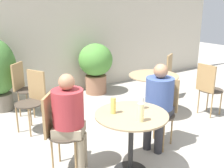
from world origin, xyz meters
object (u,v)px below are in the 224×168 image
bistro_chair_3 (208,85)px  bistro_chair_5 (23,84)px  seated_person_1 (70,115)px  cafe_table_far (153,83)px  bistro_chair_4 (165,72)px  beer_glass_1 (113,105)px  beer_glass_2 (141,112)px  bistro_chair_0 (163,106)px  potted_plant_1 (96,64)px  cafe_table_near (131,127)px  beer_glass_0 (142,103)px  bistro_chair_1 (57,126)px  bistro_chair_2 (33,95)px  seated_person_0 (159,100)px

bistro_chair_3 → bistro_chair_5: (-2.71, 1.86, 0.00)m
seated_person_1 → cafe_table_far: bearing=-31.4°
bistro_chair_4 → beer_glass_1: bearing=3.0°
bistro_chair_5 → beer_glass_2: same height
cafe_table_far → bistro_chair_0: size_ratio=0.91×
seated_person_1 → bistro_chair_4: bearing=-26.8°
beer_glass_1 → potted_plant_1: bearing=64.1°
cafe_table_far → cafe_table_near: bearing=-139.9°
bistro_chair_0 → bistro_chair_4: (1.38, 1.39, 0.00)m
bistro_chair_5 → beer_glass_0: bistro_chair_5 is taller
bistro_chair_1 → bistro_chair_5: (0.13, 1.93, 0.00)m
cafe_table_near → potted_plant_1: size_ratio=0.74×
cafe_table_far → bistro_chair_5: bistro_chair_5 is taller
cafe_table_near → bistro_chair_0: bearing=21.7°
bistro_chair_2 → bistro_chair_4: same height
cafe_table_near → bistro_chair_0: 0.87m
seated_person_0 → beer_glass_0: (-0.46, -0.20, 0.12)m
beer_glass_1 → potted_plant_1: (1.30, 2.67, -0.18)m
beer_glass_0 → beer_glass_2: bearing=-131.4°
beer_glass_2 → bistro_chair_0: bearing=31.9°
beer_glass_0 → beer_glass_1: bearing=169.3°
beer_glass_0 → bistro_chair_1: bearing=151.5°
beer_glass_1 → bistro_chair_3: bearing=11.6°
bistro_chair_0 → bistro_chair_4: 1.96m
bistro_chair_2 → beer_glass_1: 1.71m
bistro_chair_1 → seated_person_0: (1.34, -0.27, 0.14)m
beer_glass_0 → bistro_chair_3: bearing=15.5°
cafe_table_near → bistro_chair_1: size_ratio=0.87×
bistro_chair_0 → potted_plant_1: potted_plant_1 is taller
bistro_chair_3 → beer_glass_0: (-1.97, -0.54, 0.26)m
bistro_chair_1 → beer_glass_1: size_ratio=5.03×
bistro_chair_0 → seated_person_0: size_ratio=0.80×
seated_person_0 → beer_glass_2: seated_person_0 is taller
seated_person_0 → seated_person_1: seated_person_1 is taller
bistro_chair_0 → bistro_chair_5: same height
bistro_chair_1 → beer_glass_1: bearing=-89.8°
seated_person_1 → bistro_chair_0: bearing=-56.7°
cafe_table_near → seated_person_1: size_ratio=0.69×
bistro_chair_1 → beer_glass_1: (0.52, -0.41, 0.28)m
seated_person_0 → bistro_chair_1: bearing=-123.3°
bistro_chair_5 → beer_glass_2: size_ratio=4.81×
bistro_chair_2 → beer_glass_2: 2.06m
bistro_chair_0 → beer_glass_2: same height
seated_person_0 → beer_glass_1: 0.84m
bistro_chair_1 → seated_person_1: seated_person_1 is taller
cafe_table_far → seated_person_0: 1.14m
beer_glass_0 → potted_plant_1: bearing=71.0°
bistro_chair_0 → bistro_chair_4: bearing=113.5°
cafe_table_near → potted_plant_1: potted_plant_1 is taller
bistro_chair_3 → beer_glass_2: bearing=108.2°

